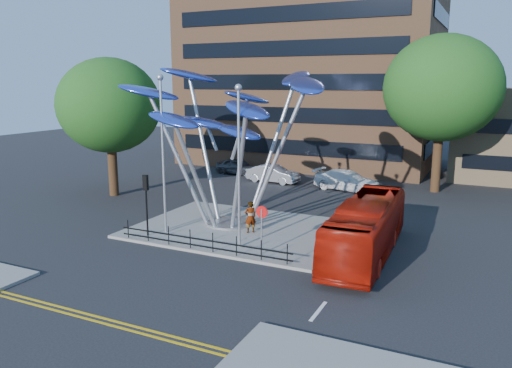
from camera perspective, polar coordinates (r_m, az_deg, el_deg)
The scene contains 18 objects.
ground at distance 23.94m, azimuth -6.35°, elevation -9.39°, with size 120.00×120.00×0.00m, color black.
traffic_island at distance 29.31m, azimuth -1.78°, elevation -5.19°, with size 12.00×9.00×0.15m, color slate.
double_yellow_near at distance 19.56m, azimuth -16.01°, elevation -14.79°, with size 40.00×0.12×0.01m, color gold.
double_yellow_far at distance 19.37m, azimuth -16.62°, elevation -15.11°, with size 40.00×0.12×0.01m, color gold.
brick_tower at distance 54.33m, azimuth 6.55°, elevation 18.40°, with size 25.00×15.00×30.00m, color brown.
tree_right at distance 41.06m, azimuth 20.50°, elevation 10.20°, with size 8.80×8.80×12.11m.
tree_left at distance 38.88m, azimuth -16.44°, elevation 8.58°, with size 7.60×7.60×10.32m.
leaf_sculpture at distance 29.21m, azimuth -3.12°, elevation 8.32°, with size 12.72×9.54×9.51m.
street_lamp_left at distance 27.97m, azimuth -10.64°, elevation 4.87°, with size 0.36×0.36×8.80m.
street_lamp_right at distance 24.94m, azimuth -1.98°, elevation 3.65°, with size 0.36×0.36×8.30m.
traffic_light_island at distance 27.94m, azimuth -12.46°, elevation -0.92°, with size 0.28×0.18×3.42m.
no_entry_sign_island at distance 24.55m, azimuth 0.66°, elevation -4.31°, with size 0.60×0.10×2.45m.
pedestrian_railing_front at distance 25.61m, azimuth -6.26°, elevation -6.65°, with size 10.00×0.06×1.00m.
red_bus at distance 25.41m, azimuth 12.48°, elevation -4.96°, with size 2.39×10.22×2.85m, color #9D1307.
pedestrian at distance 28.18m, azimuth -0.65°, elevation -3.79°, with size 0.66×0.44×1.82m, color gray.
parked_car_left at distance 46.72m, azimuth -2.06°, elevation 2.02°, with size 1.76×4.37×1.49m, color #393B40.
parked_car_mid at distance 42.93m, azimuth 1.95°, elevation 1.18°, with size 1.61×4.61×1.52m, color #ABACB3.
parked_car_right at distance 40.57m, azimuth 10.38°, elevation 0.42°, with size 2.21×5.44×1.58m, color white.
Camera 1 is at (12.00, -18.86, 8.58)m, focal length 35.00 mm.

